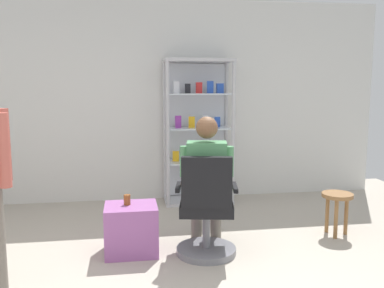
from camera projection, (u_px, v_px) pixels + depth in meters
back_wall at (166, 101)px, 5.71m from camera, size 6.00×0.10×2.70m
display_cabinet_main at (197, 130)px, 5.60m from camera, size 0.90×0.45×1.90m
office_chair at (206, 215)px, 3.82m from camera, size 0.61×0.57×0.96m
seated_shopkeeper at (207, 177)px, 3.94m from camera, size 0.54×0.61×1.29m
storage_crate at (131, 229)px, 3.92m from camera, size 0.49×0.41×0.46m
tea_glass at (127, 200)px, 3.90m from camera, size 0.06×0.06×0.10m
wooden_stool at (337, 202)px, 4.37m from camera, size 0.32×0.32×0.45m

